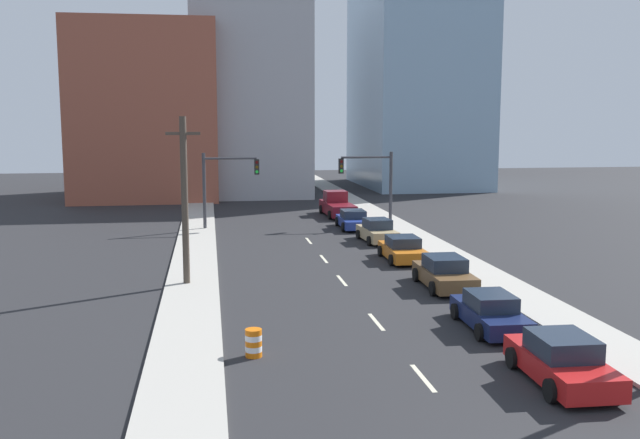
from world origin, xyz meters
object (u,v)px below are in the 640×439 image
object	(u,v)px
utility_pole_left_mid	(185,200)
sedan_tan	(377,231)
traffic_barrel	(254,343)
sedan_navy	(490,312)
sedan_orange	(403,249)
sedan_red	(562,361)
sedan_brown	(444,273)
sedan_blue	(353,220)
pickup_truck_maroon	(337,206)
traffic_signal_right	(375,178)
traffic_signal_left	(221,180)

from	to	relation	value
utility_pole_left_mid	sedan_tan	size ratio (longest dim) A/B	1.85
traffic_barrel	sedan_navy	size ratio (longest dim) A/B	0.21
utility_pole_left_mid	sedan_orange	distance (m)	13.15
sedan_red	traffic_barrel	bearing A→B (deg)	158.78
sedan_orange	sedan_brown	bearing A→B (deg)	-87.64
sedan_blue	pickup_truck_maroon	distance (m)	7.08
traffic_signal_right	sedan_red	bearing A→B (deg)	-93.22
traffic_signal_right	sedan_blue	bearing A→B (deg)	-150.60
sedan_red	traffic_signal_left	bearing A→B (deg)	108.22
pickup_truck_maroon	sedan_tan	bearing A→B (deg)	-90.39
utility_pole_left_mid	sedan_orange	bearing A→B (deg)	20.29
traffic_signal_right	sedan_red	xyz separation A→B (m)	(-1.82, -32.34, -2.92)
traffic_barrel	pickup_truck_maroon	xyz separation A→B (m)	(9.07, 34.53, 0.35)
utility_pole_left_mid	sedan_red	distance (m)	19.04
pickup_truck_maroon	traffic_signal_left	bearing A→B (deg)	-149.67
utility_pole_left_mid	traffic_barrel	xyz separation A→B (m)	(2.52, -10.92, -3.67)
sedan_tan	sedan_brown	bearing A→B (deg)	-92.65
sedan_orange	sedan_tan	size ratio (longest dim) A/B	1.03
sedan_navy	sedan_blue	world-z (taller)	sedan_navy
utility_pole_left_mid	sedan_blue	world-z (taller)	utility_pole_left_mid
sedan_brown	pickup_truck_maroon	size ratio (longest dim) A/B	0.80
traffic_signal_left	sedan_navy	xyz separation A→B (m)	(9.60, -26.63, -2.97)
sedan_brown	pickup_truck_maroon	xyz separation A→B (m)	(-0.46, 25.98, 0.14)
sedan_orange	pickup_truck_maroon	bearing A→B (deg)	91.90
traffic_signal_right	traffic_barrel	bearing A→B (deg)	-110.80
utility_pole_left_mid	sedan_blue	bearing A→B (deg)	55.21
pickup_truck_maroon	utility_pole_left_mid	bearing A→B (deg)	-117.98
traffic_barrel	sedan_navy	bearing A→B (deg)	11.68
traffic_signal_left	sedan_orange	world-z (taller)	traffic_signal_left
sedan_red	sedan_navy	world-z (taller)	sedan_red
traffic_barrel	sedan_brown	world-z (taller)	sedan_brown
sedan_blue	pickup_truck_maroon	bearing A→B (deg)	90.60
traffic_signal_left	traffic_barrel	distance (m)	28.68
sedan_navy	traffic_signal_left	bearing A→B (deg)	111.47
traffic_signal_right	sedan_brown	xyz separation A→B (m)	(-1.30, -19.95, -2.91)
traffic_signal_right	utility_pole_left_mid	distance (m)	22.09
sedan_navy	sedan_red	bearing A→B (deg)	-89.05
sedan_brown	pickup_truck_maroon	world-z (taller)	pickup_truck_maroon
traffic_signal_left	sedan_blue	size ratio (longest dim) A/B	1.19
traffic_signal_right	pickup_truck_maroon	bearing A→B (deg)	106.32
sedan_orange	utility_pole_left_mid	bearing A→B (deg)	-158.71
sedan_tan	sedan_blue	distance (m)	5.85
utility_pole_left_mid	pickup_truck_maroon	world-z (taller)	utility_pole_left_mid
sedan_tan	pickup_truck_maroon	world-z (taller)	pickup_truck_maroon
traffic_signal_right	sedan_orange	bearing A→B (deg)	-96.32
traffic_barrel	sedan_blue	xyz separation A→B (m)	(8.98, 27.46, 0.16)
sedan_brown	sedan_blue	xyz separation A→B (m)	(-0.55, 18.90, -0.06)
traffic_signal_right	sedan_red	distance (m)	32.52
traffic_signal_left	traffic_signal_right	bearing A→B (deg)	0.00
traffic_signal_left	sedan_navy	distance (m)	28.46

